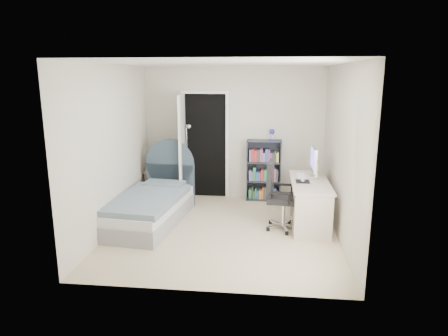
# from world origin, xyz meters

# --- Properties ---
(room_shell) EXTENTS (3.50, 3.70, 2.60)m
(room_shell) POSITION_xyz_m (0.00, 0.00, 1.25)
(room_shell) COLOR tan
(room_shell) RESTS_ON ground
(door) EXTENTS (0.92, 0.83, 2.06)m
(door) POSITION_xyz_m (-0.79, 1.51, 1.03)
(door) COLOR black
(door) RESTS_ON ground
(bed) EXTENTS (1.14, 2.08, 1.23)m
(bed) POSITION_xyz_m (-1.21, 0.27, 0.28)
(bed) COLOR gray
(bed) RESTS_ON ground
(nightstand) EXTENTS (0.44, 0.44, 0.64)m
(nightstand) POSITION_xyz_m (-1.47, 1.58, 0.42)
(nightstand) COLOR tan
(nightstand) RESTS_ON ground
(floor_lamp) EXTENTS (0.21, 0.21, 1.45)m
(floor_lamp) POSITION_xyz_m (-0.85, 1.54, 0.59)
(floor_lamp) COLOR silver
(floor_lamp) RESTS_ON ground
(bookcase) EXTENTS (0.65, 0.28, 1.37)m
(bookcase) POSITION_xyz_m (0.59, 1.66, 0.54)
(bookcase) COLOR #313743
(bookcase) RESTS_ON ground
(desk) EXTENTS (0.59, 1.46, 1.20)m
(desk) POSITION_xyz_m (1.33, 0.44, 0.39)
(desk) COLOR beige
(desk) RESTS_ON ground
(office_chair) EXTENTS (0.56, 0.58, 1.07)m
(office_chair) POSITION_xyz_m (0.83, 0.19, 0.59)
(office_chair) COLOR silver
(office_chair) RESTS_ON ground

